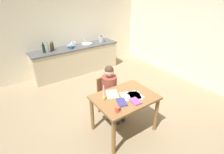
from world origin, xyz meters
TOP-DOWN VIEW (x-y plane):
  - ground_plane at (0.00, 0.00)m, footprint 5.20×5.20m
  - wall_back at (0.00, 2.60)m, footprint 5.20×0.12m
  - wall_right at (2.60, 0.00)m, footprint 0.12×5.20m
  - kitchen_counter at (0.00, 2.24)m, footprint 2.83×0.64m
  - dining_table at (-0.40, -0.79)m, footprint 1.14×0.85m
  - chair_at_table at (-0.35, -0.12)m, footprint 0.43×0.43m
  - person_seated at (-0.34, -0.27)m, footprint 0.34×0.60m
  - coffee_mug at (-0.77, -1.06)m, footprint 0.11×0.08m
  - candlestick at (-0.77, -0.65)m, footprint 0.06×0.06m
  - book_magazine at (-0.34, -1.03)m, footprint 0.17×0.23m
  - book_cookery at (-0.56, -0.91)m, footprint 0.23×0.28m
  - paper_letter at (-0.54, -0.58)m, footprint 0.32×0.36m
  - paper_bill at (-0.35, -0.80)m, footprint 0.30×0.35m
  - paper_envelope at (-0.21, -0.87)m, footprint 0.32×0.36m
  - paper_receipt at (-0.20, -0.86)m, footprint 0.23×0.31m
  - sink_unit at (0.42, 2.24)m, footprint 0.36×0.36m
  - bottle_oil at (-0.98, 2.23)m, footprint 0.08×0.08m
  - bottle_vinegar at (-0.87, 2.19)m, footprint 0.06×0.06m
  - bottle_wine_red at (-0.75, 2.24)m, footprint 0.07×0.07m
  - bottle_sauce at (-0.69, 2.29)m, footprint 0.06×0.06m
  - mixing_bowl at (-0.14, 2.26)m, footprint 0.24×0.24m
  - stovetop_kettle at (0.98, 2.24)m, footprint 0.18×0.18m
  - wine_glass_near_sink at (0.06, 2.39)m, footprint 0.07×0.07m
  - wine_glass_by_kettle at (-0.05, 2.39)m, footprint 0.07×0.07m
  - teacup_on_counter at (-0.21, 2.09)m, footprint 0.12×0.09m

SIDE VIEW (x-z plane):
  - ground_plane at x=0.00m, z-range -0.04..0.00m
  - kitchen_counter at x=0.00m, z-range 0.00..0.90m
  - chair_at_table at x=-0.35m, z-range 0.05..0.92m
  - dining_table at x=-0.40m, z-range 0.27..1.06m
  - person_seated at x=-0.34m, z-range 0.08..1.28m
  - paper_letter at x=-0.54m, z-range 0.79..0.80m
  - paper_bill at x=-0.35m, z-range 0.79..0.80m
  - paper_envelope at x=-0.21m, z-range 0.79..0.80m
  - paper_receipt at x=-0.20m, z-range 0.79..0.80m
  - book_cookery at x=-0.56m, z-range 0.79..0.82m
  - book_magazine at x=-0.34m, z-range 0.79..0.82m
  - coffee_mug at x=-0.77m, z-range 0.79..0.88m
  - candlestick at x=-0.77m, z-range 0.73..1.02m
  - sink_unit at x=0.42m, z-range 0.80..1.04m
  - teacup_on_counter at x=-0.21m, z-range 0.90..0.99m
  - mixing_bowl at x=-0.14m, z-range 0.90..1.01m
  - stovetop_kettle at x=0.98m, z-range 0.89..1.11m
  - wine_glass_near_sink at x=0.06m, z-range 0.93..1.09m
  - wine_glass_by_kettle at x=-0.05m, z-range 0.93..1.09m
  - bottle_wine_red at x=-0.75m, z-range 0.88..1.14m
  - bottle_sauce at x=-0.69m, z-range 0.88..1.16m
  - bottle_oil at x=-0.98m, z-range 0.88..1.18m
  - bottle_vinegar at x=-0.87m, z-range 0.88..1.19m
  - wall_back at x=0.00m, z-range 0.00..2.60m
  - wall_right at x=2.60m, z-range 0.00..2.60m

